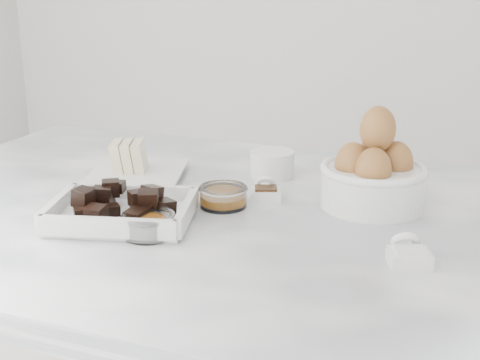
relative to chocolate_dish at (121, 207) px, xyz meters
name	(u,v)px	position (x,y,z in m)	size (l,w,h in m)	color
marble_slab	(222,220)	(0.12, 0.11, -0.04)	(1.20, 0.80, 0.04)	white
chocolate_dish	(121,207)	(0.00, 0.00, 0.00)	(0.24, 0.21, 0.06)	white
butter_plate	(136,166)	(-0.09, 0.20, 0.00)	(0.20, 0.20, 0.07)	white
sugar_ramekin	(272,163)	(0.14, 0.30, 0.00)	(0.08, 0.08, 0.05)	white
egg_bowl	(373,175)	(0.34, 0.21, 0.03)	(0.17, 0.17, 0.16)	white
honey_bowl	(223,196)	(0.12, 0.12, -0.01)	(0.08, 0.08, 0.03)	white
zest_bowl	(149,224)	(0.06, -0.03, 0.00)	(0.08, 0.08, 0.03)	white
vanilla_spoon	(266,191)	(0.17, 0.18, -0.01)	(0.06, 0.07, 0.04)	white
salt_spoon	(408,253)	(0.42, 0.01, -0.01)	(0.07, 0.08, 0.04)	white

